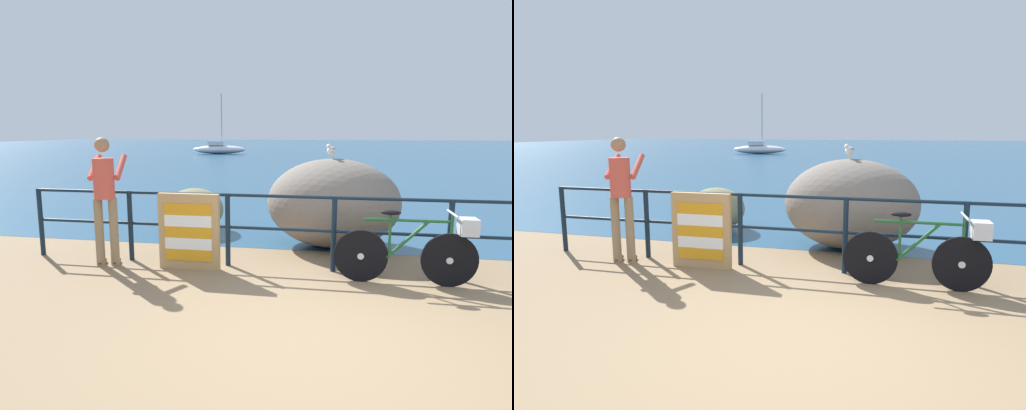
{
  "view_description": "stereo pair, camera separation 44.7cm",
  "coord_description": "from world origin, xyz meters",
  "views": [
    {
      "loc": [
        0.02,
        -3.75,
        1.86
      ],
      "look_at": [
        -1.13,
        2.42,
        0.8
      ],
      "focal_mm": 30.79,
      "sensor_mm": 36.0,
      "label": 1
    },
    {
      "loc": [
        0.46,
        -3.66,
        1.86
      ],
      "look_at": [
        -1.13,
        2.42,
        0.8
      ],
      "focal_mm": 30.79,
      "sensor_mm": 36.0,
      "label": 2
    }
  ],
  "objects": [
    {
      "name": "breakwater_boulder_left",
      "position": [
        -2.6,
        4.02,
        0.4
      ],
      "size": [
        1.09,
        1.1,
        0.81
      ],
      "color": "#777955",
      "rests_on": "ground"
    },
    {
      "name": "person_at_railing",
      "position": [
        -3.11,
        1.74,
        0.99
      ],
      "size": [
        0.55,
        0.68,
        1.78
      ],
      "rotation": [
        0.0,
        0.0,
        1.82
      ],
      "color": "#8C7251",
      "rests_on": "ground_plane"
    },
    {
      "name": "seagull",
      "position": [
        -0.09,
        3.42,
        1.57
      ],
      "size": [
        0.19,
        0.34,
        0.23
      ],
      "rotation": [
        0.0,
        0.0,
        4.42
      ],
      "color": "gold",
      "rests_on": "breakwater_boulder_main"
    },
    {
      "name": "sailboat",
      "position": [
        -9.73,
        31.87,
        0.42
      ],
      "size": [
        4.57,
        2.15,
        4.9
      ],
      "rotation": [
        0.0,
        0.0,
        0.2
      ],
      "color": "white",
      "rests_on": "sea_surface"
    },
    {
      "name": "promenade_railing",
      "position": [
        0.0,
        2.02,
        0.64
      ],
      "size": [
        8.77,
        0.07,
        1.02
      ],
      "color": "black",
      "rests_on": "ground_plane"
    },
    {
      "name": "sea_surface",
      "position": [
        0.0,
        47.97,
        0.0
      ],
      "size": [
        120.0,
        90.0,
        0.01
      ],
      "primitive_type": "cube",
      "color": "navy",
      "rests_on": "ground_plane"
    },
    {
      "name": "breakwater_boulder_main",
      "position": [
        -0.03,
        3.36,
        0.71
      ],
      "size": [
        2.13,
        1.76,
        1.43
      ],
      "color": "slate",
      "rests_on": "ground"
    },
    {
      "name": "folded_deckchair_stack",
      "position": [
        -1.92,
        1.76,
        0.52
      ],
      "size": [
        0.84,
        0.1,
        1.04
      ],
      "color": "tan",
      "rests_on": "ground_plane"
    },
    {
      "name": "ground_plane",
      "position": [
        0.0,
        20.0,
        -0.05
      ],
      "size": [
        120.0,
        120.0,
        0.1
      ],
      "primitive_type": "cube",
      "color": "#846B4C"
    },
    {
      "name": "bicycle",
      "position": [
        1.01,
        1.67,
        0.46
      ],
      "size": [
        1.7,
        0.48,
        0.92
      ],
      "rotation": [
        0.0,
        0.0,
        0.0
      ],
      "color": "black",
      "rests_on": "ground_plane"
    }
  ]
}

